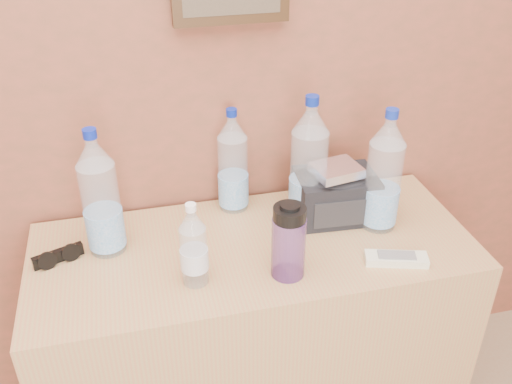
% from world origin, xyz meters
% --- Properties ---
extents(dresser, '(1.19, 0.50, 0.74)m').
position_xyz_m(dresser, '(0.22, 1.73, 0.37)').
color(dresser, tan).
rests_on(dresser, ground).
extents(pet_large_a, '(0.10, 0.10, 0.35)m').
position_xyz_m(pet_large_a, '(-0.16, 1.81, 0.90)').
color(pet_large_a, '#ABC3DE').
rests_on(pet_large_a, dresser).
extents(pet_large_b, '(0.08, 0.08, 0.31)m').
position_xyz_m(pet_large_b, '(0.21, 1.93, 0.88)').
color(pet_large_b, silver).
rests_on(pet_large_b, dresser).
extents(pet_large_c, '(0.10, 0.10, 0.37)m').
position_xyz_m(pet_large_c, '(0.40, 1.83, 0.91)').
color(pet_large_c, silver).
rests_on(pet_large_c, dresser).
extents(pet_large_d, '(0.10, 0.10, 0.35)m').
position_xyz_m(pet_large_d, '(0.58, 1.74, 0.90)').
color(pet_large_d, silver).
rests_on(pet_large_d, dresser).
extents(pet_small, '(0.06, 0.06, 0.22)m').
position_xyz_m(pet_small, '(0.04, 1.62, 0.84)').
color(pet_small, silver).
rests_on(pet_small, dresser).
extents(nalgene_bottle, '(0.08, 0.08, 0.21)m').
position_xyz_m(nalgene_bottle, '(0.27, 1.60, 0.85)').
color(nalgene_bottle, '#653682').
rests_on(nalgene_bottle, dresser).
extents(sunglasses, '(0.14, 0.09, 0.03)m').
position_xyz_m(sunglasses, '(-0.29, 1.78, 0.76)').
color(sunglasses, black).
rests_on(sunglasses, dresser).
extents(ac_remote, '(0.17, 0.10, 0.02)m').
position_xyz_m(ac_remote, '(0.56, 1.57, 0.75)').
color(ac_remote, white).
rests_on(ac_remote, dresser).
extents(toiletry_bag, '(0.23, 0.17, 0.15)m').
position_xyz_m(toiletry_bag, '(0.48, 1.82, 0.82)').
color(toiletry_bag, black).
rests_on(toiletry_bag, dresser).
extents(foil_packet, '(0.14, 0.12, 0.03)m').
position_xyz_m(foil_packet, '(0.47, 1.79, 0.91)').
color(foil_packet, silver).
rests_on(foil_packet, toiletry_bag).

